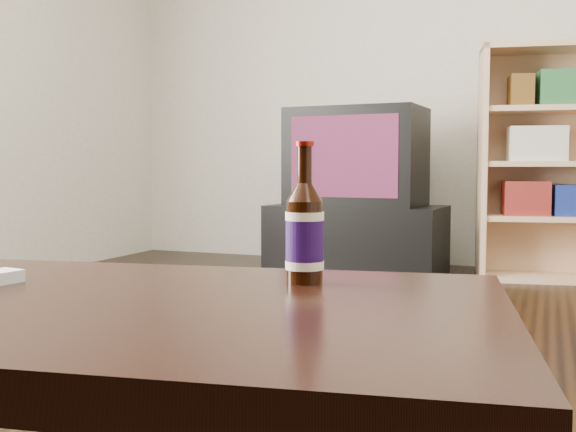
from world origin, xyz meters
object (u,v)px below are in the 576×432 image
(tv_stand, at_px, (356,239))
(beer_bottle, at_px, (305,233))
(tv, at_px, (357,157))
(coffee_table, at_px, (103,337))
(bookshelf, at_px, (542,159))

(tv_stand, distance_m, beer_bottle, 2.98)
(tv, bearing_deg, beer_bottle, -73.17)
(tv_stand, bearing_deg, coffee_table, -78.39)
(beer_bottle, bearing_deg, coffee_table, -135.04)
(tv, relative_size, coffee_table, 0.63)
(tv, xyz_separation_m, beer_bottle, (0.71, -2.88, -0.18))
(tv_stand, height_order, coffee_table, coffee_table)
(tv_stand, height_order, bookshelf, bookshelf)
(tv, bearing_deg, coffee_table, -78.39)
(bookshelf, xyz_separation_m, beer_bottle, (-0.34, -3.05, -0.16))
(tv_stand, xyz_separation_m, coffee_table, (0.47, -3.11, 0.18))
(coffee_table, bearing_deg, tv_stand, 98.56)
(bookshelf, relative_size, beer_bottle, 5.58)
(tv_stand, bearing_deg, tv, -90.00)
(tv_stand, xyz_separation_m, tv, (-0.00, -0.00, 0.50))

